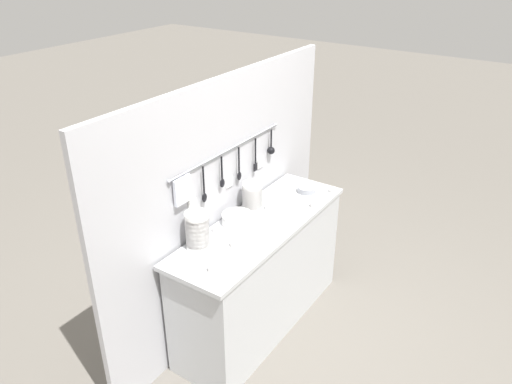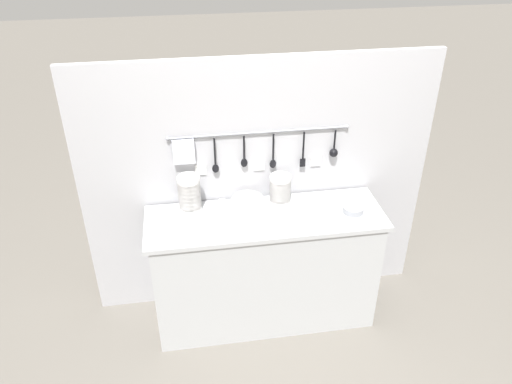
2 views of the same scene
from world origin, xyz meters
TOP-DOWN VIEW (x-y plane):
  - ground_plane at (0.00, 0.00)m, footprint 20.00×20.00m
  - counter at (0.00, 0.00)m, footprint 1.51×0.49m
  - back_wall at (-0.00, 0.28)m, footprint 2.31×0.09m
  - bowl_stack_back_corner at (0.12, 0.15)m, footprint 0.14×0.14m
  - bowl_stack_nested_right at (-0.46, 0.15)m, footprint 0.14×0.14m
  - plate_stack at (-0.10, 0.12)m, footprint 0.20×0.20m
  - steel_mixing_bowl at (0.56, -0.04)m, footprint 0.13×0.13m
  - cup_back_left at (0.39, -0.19)m, footprint 0.05×0.05m
  - cup_centre at (0.67, -0.20)m, footprint 0.05×0.05m
  - cup_front_left at (-0.25, 0.18)m, footprint 0.05×0.05m
  - cup_mid_row at (0.18, 0.06)m, footprint 0.05×0.05m
  - cup_edge_far at (-0.60, -0.07)m, footprint 0.05×0.05m
  - cup_front_right at (-0.33, -0.02)m, footprint 0.05×0.05m

SIDE VIEW (x-z plane):
  - ground_plane at x=0.00m, z-range 0.00..0.00m
  - counter at x=0.00m, z-range 0.00..0.85m
  - cup_back_left at x=0.39m, z-range 0.85..0.88m
  - cup_centre at x=0.67m, z-range 0.85..0.88m
  - cup_front_left at x=-0.25m, z-range 0.85..0.88m
  - cup_mid_row at x=0.18m, z-range 0.85..0.88m
  - cup_edge_far at x=-0.60m, z-range 0.85..0.88m
  - cup_front_right at x=-0.33m, z-range 0.85..0.88m
  - steel_mixing_bowl at x=0.56m, z-range 0.85..0.89m
  - plate_stack at x=-0.10m, z-range 0.85..0.91m
  - back_wall at x=0.00m, z-range 0.00..1.79m
  - bowl_stack_back_corner at x=0.12m, z-range 0.85..1.04m
  - bowl_stack_nested_right at x=-0.46m, z-range 0.85..1.09m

